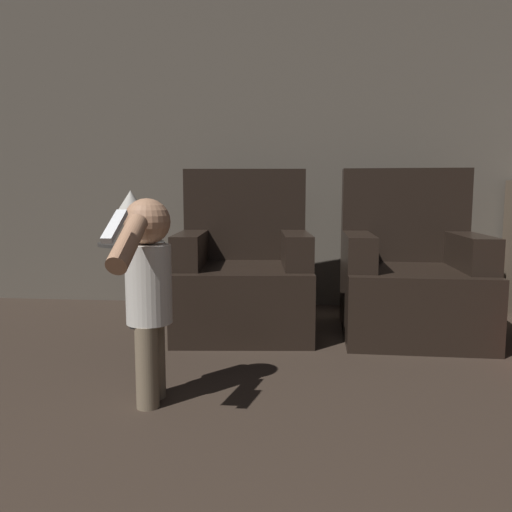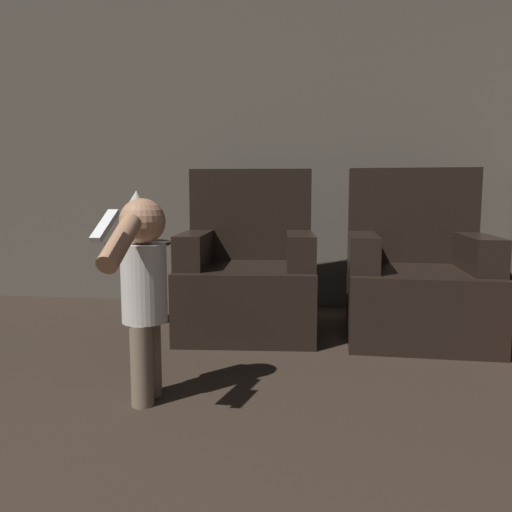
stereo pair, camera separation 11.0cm
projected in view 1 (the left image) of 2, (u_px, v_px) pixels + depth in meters
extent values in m
cube|color=#51493F|center=(264.00, 134.00, 3.75)|extent=(8.40, 0.05, 2.60)
cube|color=black|center=(244.00, 298.00, 3.08)|extent=(0.87, 0.88, 0.41)
cube|color=black|center=(245.00, 214.00, 3.34)|extent=(0.81, 0.23, 0.60)
cube|color=black|center=(191.00, 249.00, 3.05)|extent=(0.22, 0.67, 0.20)
cube|color=black|center=(296.00, 249.00, 3.04)|extent=(0.22, 0.67, 0.20)
cube|color=black|center=(411.00, 301.00, 2.98)|extent=(0.81, 0.83, 0.41)
cube|color=black|center=(404.00, 215.00, 3.25)|extent=(0.80, 0.18, 0.60)
cube|color=black|center=(358.00, 250.00, 2.98)|extent=(0.17, 0.66, 0.20)
cube|color=black|center=(469.00, 251.00, 2.91)|extent=(0.17, 0.66, 0.20)
cylinder|color=brown|center=(147.00, 367.00, 1.97)|extent=(0.09, 0.09, 0.33)
cylinder|color=brown|center=(154.00, 359.00, 2.07)|extent=(0.09, 0.09, 0.33)
cylinder|color=#B7B2A8|center=(149.00, 284.00, 1.98)|extent=(0.18, 0.18, 0.31)
sphere|color=#A37556|center=(147.00, 222.00, 1.95)|extent=(0.18, 0.18, 0.18)
cylinder|color=#A37556|center=(157.00, 282.00, 2.09)|extent=(0.07, 0.07, 0.26)
cylinder|color=#A37556|center=(128.00, 243.00, 1.73)|extent=(0.07, 0.27, 0.20)
cube|color=white|center=(115.00, 226.00, 1.61)|extent=(0.04, 0.16, 0.10)
cylinder|color=black|center=(133.00, 287.00, 3.14)|extent=(0.06, 0.06, 0.53)
cylinder|color=#2D2B28|center=(132.00, 244.00, 3.11)|extent=(0.41, 0.41, 0.02)
cylinder|color=#262626|center=(131.00, 228.00, 3.09)|extent=(0.04, 0.04, 0.18)
cone|color=#B2ADA3|center=(131.00, 202.00, 3.07)|extent=(0.18, 0.18, 0.14)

